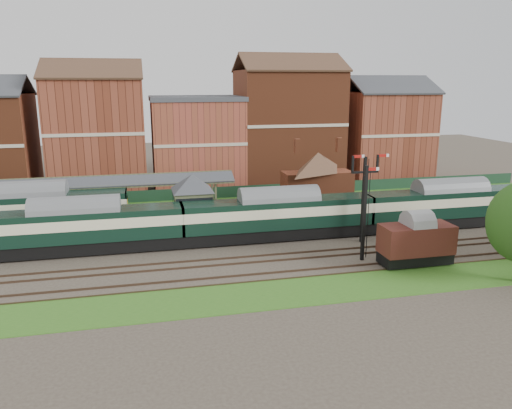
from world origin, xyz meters
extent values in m
plane|color=#473D33|center=(0.00, 0.00, 0.00)|extent=(160.00, 160.00, 0.00)
cube|color=#2D6619|center=(0.00, 16.00, 0.03)|extent=(90.00, 4.50, 0.06)
cube|color=#2D6619|center=(0.00, -12.00, 0.03)|extent=(90.00, 5.00, 0.06)
cube|color=#193823|center=(0.00, 18.00, 0.75)|extent=(90.00, 0.12, 1.50)
cube|color=#2D2D2D|center=(-5.00, 9.75, 0.50)|extent=(55.00, 3.40, 1.00)
cube|color=#657A56|center=(-3.00, 3.25, 1.20)|extent=(3.40, 3.20, 2.40)
cube|color=#4D5233|center=(-3.00, 3.25, 3.40)|extent=(3.60, 3.40, 2.00)
pyramid|color=#383A3F|center=(-3.00, 3.25, 5.20)|extent=(5.40, 5.40, 1.60)
cube|color=maroon|center=(5.00, 3.25, 1.10)|extent=(3.00, 2.40, 2.20)
cube|color=#4C3323|center=(5.00, 2.60, 2.55)|extent=(3.20, 1.34, 0.79)
cube|color=#4C3323|center=(5.00, 3.90, 2.55)|extent=(3.20, 1.34, 0.79)
cube|color=brown|center=(12.00, 9.75, 2.75)|extent=(8.00, 3.00, 3.50)
pyramid|color=#4C3323|center=(12.00, 9.75, 5.60)|extent=(8.10, 8.10, 2.20)
cube|color=brown|center=(9.50, 9.75, 6.10)|extent=(0.60, 0.60, 1.60)
cube|color=brown|center=(14.50, 9.75, 6.10)|extent=(0.60, 0.60, 1.60)
cube|color=#4D5233|center=(0.00, 11.05, 2.70)|extent=(0.22, 0.22, 3.40)
cube|color=#383A3F|center=(-11.00, 8.80, 4.60)|extent=(26.00, 1.99, 0.90)
cube|color=#383A3F|center=(-11.00, 10.70, 4.60)|extent=(26.00, 1.99, 0.90)
cube|color=#4D5233|center=(-11.00, 9.75, 4.98)|extent=(26.00, 0.20, 0.20)
cube|color=black|center=(12.00, -2.50, 4.00)|extent=(0.25, 0.25, 8.00)
cube|color=black|center=(12.00, -2.50, 6.60)|extent=(2.60, 0.18, 0.18)
cube|color=#B2140F|center=(11.35, -2.50, 8.05)|extent=(1.10, 0.08, 0.25)
cube|color=#B2140F|center=(13.75, -2.50, 8.05)|extent=(1.10, 0.08, 0.25)
cube|color=black|center=(10.00, -7.00, 4.00)|extent=(0.25, 0.25, 8.00)
cube|color=#B2140F|center=(10.55, -7.00, 7.70)|extent=(1.10, 0.08, 0.25)
cube|color=maroon|center=(-13.00, 25.00, 7.50)|extent=(12.00, 10.00, 15.00)
cube|color=#9A4231|center=(0.00, 25.00, 6.00)|extent=(12.00, 10.00, 12.00)
cube|color=brown|center=(13.00, 25.00, 8.00)|extent=(14.00, 10.00, 16.00)
cube|color=maroon|center=(28.00, 25.00, 6.50)|extent=(12.00, 10.00, 13.00)
cube|color=black|center=(-13.29, 0.00, 0.71)|extent=(17.98, 2.52, 1.10)
cube|color=black|center=(-13.29, 0.00, 2.56)|extent=(17.98, 2.80, 2.60)
cube|color=#EEE8BE|center=(-13.29, 0.00, 2.87)|extent=(18.00, 2.84, 0.90)
cube|color=slate|center=(-13.29, 0.00, 4.01)|extent=(17.98, 2.80, 0.60)
cube|color=black|center=(4.69, 0.00, 0.71)|extent=(17.98, 2.52, 1.10)
cube|color=black|center=(4.69, 0.00, 2.56)|extent=(17.98, 2.80, 2.60)
cube|color=#EEE8BE|center=(4.69, 0.00, 2.87)|extent=(18.00, 2.84, 0.90)
cube|color=slate|center=(4.69, 0.00, 4.01)|extent=(17.98, 2.80, 0.60)
cube|color=black|center=(22.66, 0.00, 0.71)|extent=(17.98, 2.52, 1.10)
cube|color=black|center=(22.66, 0.00, 2.56)|extent=(17.98, 2.80, 2.60)
cube|color=#EEE8BE|center=(22.66, 0.00, 2.87)|extent=(18.00, 2.84, 0.90)
cube|color=slate|center=(22.66, 0.00, 4.01)|extent=(17.98, 2.80, 0.60)
cube|color=black|center=(-18.66, 6.50, 0.74)|extent=(18.95, 2.65, 1.16)
cube|color=black|center=(-18.66, 6.50, 2.69)|extent=(18.95, 2.95, 2.74)
cube|color=#EEE8BE|center=(-18.66, 6.50, 3.02)|extent=(18.97, 2.99, 0.95)
cube|color=slate|center=(-18.66, 6.50, 4.21)|extent=(18.95, 2.95, 0.63)
cube|color=black|center=(13.72, -9.00, 0.60)|extent=(5.82, 2.14, 0.87)
cube|color=#471417|center=(13.72, -9.00, 2.20)|extent=(5.82, 2.52, 2.33)
cube|color=gray|center=(13.72, -9.00, 3.48)|extent=(5.82, 2.52, 0.43)
camera|label=1|loc=(-7.58, -43.47, 14.62)|focal=35.00mm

